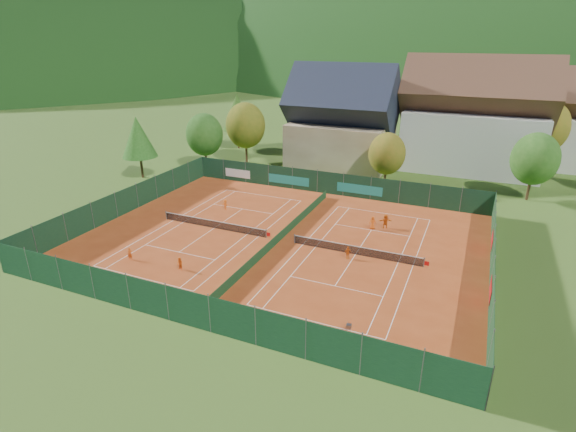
# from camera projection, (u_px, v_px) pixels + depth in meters

# --- Properties ---
(ground) EXTENTS (600.00, 600.00, 0.00)m
(ground) POSITION_uv_depth(u_px,v_px,m) (280.00, 241.00, 46.39)
(ground) COLOR #35571B
(ground) RESTS_ON ground
(clay_pad) EXTENTS (40.00, 32.00, 0.01)m
(clay_pad) POSITION_uv_depth(u_px,v_px,m) (280.00, 241.00, 46.38)
(clay_pad) COLOR #9D3B17
(clay_pad) RESTS_ON ground
(court_markings_left) EXTENTS (11.03, 23.83, 0.00)m
(court_markings_left) POSITION_uv_depth(u_px,v_px,m) (214.00, 228.00, 49.34)
(court_markings_left) COLOR white
(court_markings_left) RESTS_ON ground
(court_markings_right) EXTENTS (11.03, 23.83, 0.00)m
(court_markings_right) POSITION_uv_depth(u_px,v_px,m) (355.00, 254.00, 43.41)
(court_markings_right) COLOR white
(court_markings_right) RESTS_ON ground
(tennis_net_left) EXTENTS (13.30, 0.10, 1.02)m
(tennis_net_left) POSITION_uv_depth(u_px,v_px,m) (215.00, 224.00, 49.10)
(tennis_net_left) COLOR #59595B
(tennis_net_left) RESTS_ON ground
(tennis_net_right) EXTENTS (13.30, 0.10, 1.02)m
(tennis_net_right) POSITION_uv_depth(u_px,v_px,m) (357.00, 250.00, 43.17)
(tennis_net_right) COLOR #59595B
(tennis_net_right) RESTS_ON ground
(court_divider) EXTENTS (0.03, 28.80, 1.00)m
(court_divider) POSITION_uv_depth(u_px,v_px,m) (280.00, 236.00, 46.19)
(court_divider) COLOR #163C1E
(court_divider) RESTS_ON ground
(fence_north) EXTENTS (40.00, 0.10, 3.00)m
(fence_north) POSITION_uv_depth(u_px,v_px,m) (327.00, 183.00, 59.59)
(fence_north) COLOR #12331F
(fence_north) RESTS_ON ground
(fence_south) EXTENTS (40.00, 0.04, 3.00)m
(fence_south) POSITION_uv_depth(u_px,v_px,m) (188.00, 308.00, 32.22)
(fence_south) COLOR #153C24
(fence_south) RESTS_ON ground
(fence_west) EXTENTS (0.04, 32.00, 3.00)m
(fence_west) POSITION_uv_depth(u_px,v_px,m) (127.00, 200.00, 53.23)
(fence_west) COLOR #13361E
(fence_west) RESTS_ON ground
(fence_east) EXTENTS (0.09, 32.00, 3.00)m
(fence_east) POSITION_uv_depth(u_px,v_px,m) (492.00, 264.00, 38.46)
(fence_east) COLOR #15391D
(fence_east) RESTS_ON ground
(chalet) EXTENTS (16.20, 12.00, 16.00)m
(chalet) POSITION_uv_depth(u_px,v_px,m) (342.00, 125.00, 70.50)
(chalet) COLOR #CBB68F
(chalet) RESTS_ON ground
(hotel_block_a) EXTENTS (21.60, 11.00, 17.25)m
(hotel_block_a) POSITION_uv_depth(u_px,v_px,m) (473.00, 122.00, 68.28)
(hotel_block_a) COLOR silver
(hotel_block_a) RESTS_ON ground
(hotel_block_b) EXTENTS (17.28, 10.00, 15.50)m
(hotel_block_b) POSITION_uv_depth(u_px,v_px,m) (571.00, 125.00, 70.18)
(hotel_block_b) COLOR silver
(hotel_block_b) RESTS_ON ground
(tree_west_front) EXTENTS (5.72, 5.72, 8.69)m
(tree_west_front) POSITION_uv_depth(u_px,v_px,m) (204.00, 135.00, 69.50)
(tree_west_front) COLOR #432718
(tree_west_front) RESTS_ON ground
(tree_west_mid) EXTENTS (6.44, 6.44, 9.78)m
(tree_west_mid) POSITION_uv_depth(u_px,v_px,m) (246.00, 126.00, 72.87)
(tree_west_mid) COLOR #4A301A
(tree_west_mid) RESTS_ON ground
(tree_west_back) EXTENTS (5.60, 5.60, 10.00)m
(tree_west_back) POSITION_uv_depth(u_px,v_px,m) (237.00, 112.00, 81.64)
(tree_west_back) COLOR #472819
(tree_west_back) RESTS_ON ground
(tree_center) EXTENTS (5.01, 5.01, 7.60)m
(tree_center) POSITION_uv_depth(u_px,v_px,m) (387.00, 154.00, 61.09)
(tree_center) COLOR #443018
(tree_center) RESTS_ON ground
(tree_east_front) EXTENTS (5.72, 5.72, 8.69)m
(tree_east_front) POSITION_uv_depth(u_px,v_px,m) (535.00, 159.00, 55.86)
(tree_east_front) COLOR #4D331B
(tree_east_front) RESTS_ON ground
(tree_west_side) EXTENTS (5.04, 5.04, 9.00)m
(tree_west_side) POSITION_uv_depth(u_px,v_px,m) (138.00, 137.00, 64.68)
(tree_west_side) COLOR #463019
(tree_west_side) RESTS_ON ground
(tree_east_back) EXTENTS (7.15, 7.15, 10.86)m
(tree_east_back) POSITION_uv_depth(u_px,v_px,m) (544.00, 127.00, 68.21)
(tree_east_back) COLOR #49291A
(tree_east_back) RESTS_ON ground
(mountain_backdrop) EXTENTS (820.00, 530.00, 242.00)m
(mountain_backdrop) POSITION_uv_depth(u_px,v_px,m) (501.00, 150.00, 249.09)
(mountain_backdrop) COLOR black
(mountain_backdrop) RESTS_ON ground
(ball_hopper) EXTENTS (0.34, 0.34, 0.80)m
(ball_hopper) POSITION_uv_depth(u_px,v_px,m) (349.00, 326.00, 31.82)
(ball_hopper) COLOR slate
(ball_hopper) RESTS_ON ground
(loose_ball_0) EXTENTS (0.07, 0.07, 0.07)m
(loose_ball_0) POSITION_uv_depth(u_px,v_px,m) (166.00, 249.00, 44.49)
(loose_ball_0) COLOR #CCD833
(loose_ball_0) RESTS_ON ground
(loose_ball_1) EXTENTS (0.07, 0.07, 0.07)m
(loose_ball_1) POSITION_uv_depth(u_px,v_px,m) (241.00, 305.00, 35.22)
(loose_ball_1) COLOR #CCD833
(loose_ball_1) RESTS_ON ground
(loose_ball_2) EXTENTS (0.07, 0.07, 0.07)m
(loose_ball_2) POSITION_uv_depth(u_px,v_px,m) (333.00, 227.00, 49.60)
(loose_ball_2) COLOR #CCD833
(loose_ball_2) RESTS_ON ground
(loose_ball_3) EXTENTS (0.07, 0.07, 0.07)m
(loose_ball_3) POSITION_uv_depth(u_px,v_px,m) (283.00, 203.00, 56.78)
(loose_ball_3) COLOR #CCD833
(loose_ball_3) RESTS_ON ground
(player_left_near) EXTENTS (0.52, 0.43, 1.22)m
(player_left_near) POSITION_uv_depth(u_px,v_px,m) (130.00, 254.00, 42.24)
(player_left_near) COLOR #CC4D12
(player_left_near) RESTS_ON ground
(player_left_mid) EXTENTS (0.68, 0.58, 1.23)m
(player_left_mid) POSITION_uv_depth(u_px,v_px,m) (180.00, 264.00, 40.38)
(player_left_mid) COLOR orange
(player_left_mid) RESTS_ON ground
(player_left_far) EXTENTS (0.90, 0.62, 1.29)m
(player_left_far) POSITION_uv_depth(u_px,v_px,m) (225.00, 205.00, 54.35)
(player_left_far) COLOR orange
(player_left_far) RESTS_ON ground
(player_right_near) EXTENTS (0.74, 0.73, 1.25)m
(player_right_near) POSITION_uv_depth(u_px,v_px,m) (348.00, 253.00, 42.42)
(player_right_near) COLOR #CA5911
(player_right_near) RESTS_ON ground
(player_right_far_a) EXTENTS (0.82, 0.65, 1.48)m
(player_right_far_a) POSITION_uv_depth(u_px,v_px,m) (373.00, 223.00, 48.88)
(player_right_far_a) COLOR #DD5613
(player_right_far_a) RESTS_ON ground
(player_right_far_b) EXTENTS (1.52, 1.10, 1.59)m
(player_right_far_b) POSITION_uv_depth(u_px,v_px,m) (385.00, 221.00, 49.12)
(player_right_far_b) COLOR #D45C12
(player_right_far_b) RESTS_ON ground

